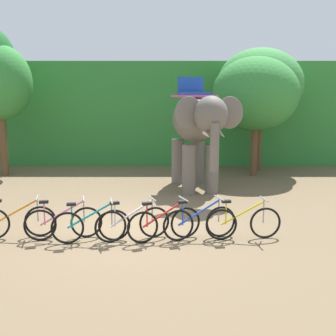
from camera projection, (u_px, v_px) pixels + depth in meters
ground_plane at (127, 228)px, 10.46m from camera, size 80.00×80.00×0.00m
foliage_hedge at (148, 112)px, 22.12m from camera, size 36.00×6.00×4.62m
tree_center_right at (254, 94)px, 16.76m from camera, size 3.34×3.34×4.63m
tree_far_right at (258, 84)px, 17.85m from camera, size 3.51×3.51×5.07m
elephant at (195, 125)px, 14.30m from camera, size 2.32×4.24×3.78m
bike_orange at (15, 221)px, 9.67m from camera, size 1.68×0.55×0.92m
bike_pink at (62, 223)px, 9.59m from camera, size 1.68×0.58×0.92m
bike_teal at (89, 225)px, 9.38m from camera, size 1.69×0.54×0.92m
bike_white at (131, 223)px, 9.54m from camera, size 1.62×0.73×0.92m
bike_red at (163, 224)px, 9.50m from camera, size 1.62×0.73×0.92m
bike_blue at (198, 222)px, 9.61m from camera, size 1.65×0.65×0.92m
bike_yellow at (242, 222)px, 9.60m from camera, size 1.70×0.52×0.92m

